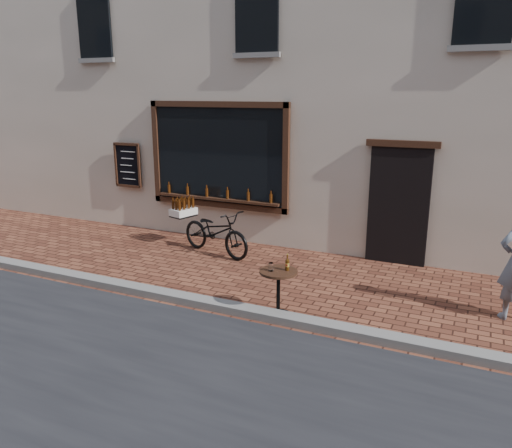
% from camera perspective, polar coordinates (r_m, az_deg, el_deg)
% --- Properties ---
extents(ground, '(90.00, 90.00, 0.00)m').
position_cam_1_polar(ground, '(7.41, -4.15, -10.42)').
color(ground, '#4E2619').
rests_on(ground, ground).
extents(kerb, '(90.00, 0.25, 0.12)m').
position_cam_1_polar(kerb, '(7.54, -3.42, -9.43)').
color(kerb, slate).
rests_on(kerb, ground).
extents(shop_building, '(28.00, 6.20, 10.00)m').
position_cam_1_polar(shop_building, '(12.90, 10.63, 22.85)').
color(shop_building, beige).
rests_on(shop_building, ground).
extents(cargo_bicycle, '(2.09, 1.12, 0.98)m').
position_cam_1_polar(cargo_bicycle, '(9.99, -4.78, -0.80)').
color(cargo_bicycle, black).
rests_on(cargo_bicycle, ground).
extents(bistro_table, '(0.55, 0.55, 0.94)m').
position_cam_1_polar(bistro_table, '(7.19, 2.60, -6.84)').
color(bistro_table, black).
rests_on(bistro_table, ground).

